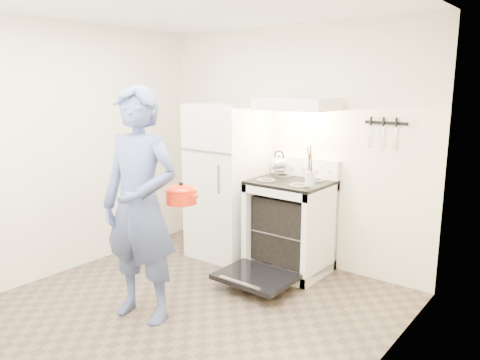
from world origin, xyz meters
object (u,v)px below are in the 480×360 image
at_px(person, 140,206).
at_px(dutch_oven, 181,196).
at_px(stove_body, 290,227).
at_px(tea_kettle, 279,163).
at_px(refrigerator, 227,181).

height_order(person, dutch_oven, person).
height_order(stove_body, dutch_oven, dutch_oven).
xyz_separation_m(tea_kettle, dutch_oven, (0.01, -1.46, -0.08)).
bearing_deg(refrigerator, dutch_oven, -65.93).
bearing_deg(person, dutch_oven, 40.00).
bearing_deg(tea_kettle, person, -96.51).
bearing_deg(tea_kettle, stove_body, -31.10).
distance_m(stove_body, tea_kettle, 0.68).
relative_size(tea_kettle, person, 0.14).
distance_m(refrigerator, dutch_oven, 1.42).
bearing_deg(person, tea_kettle, 71.24).
relative_size(refrigerator, dutch_oven, 5.26).
bearing_deg(dutch_oven, person, -127.76).
height_order(tea_kettle, person, person).
distance_m(person, dutch_oven, 0.34).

